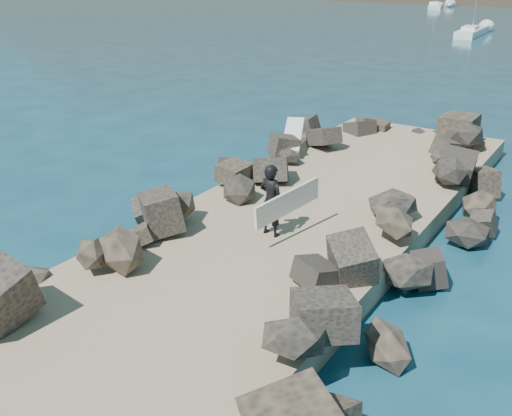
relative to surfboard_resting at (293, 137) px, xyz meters
name	(u,v)px	position (x,y,z in m)	size (l,w,h in m)	color
ground	(278,250)	(2.92, -5.72, -1.04)	(800.00, 800.00, 0.00)	#0F384C
jetty	(231,273)	(2.92, -7.72, -0.74)	(6.00, 26.00, 0.60)	#8C7759
riprap_left	(149,226)	(0.02, -7.22, -0.54)	(2.60, 22.00, 1.00)	black
riprap_right	(363,294)	(5.82, -7.22, -0.54)	(2.60, 22.00, 1.00)	black
surfboard_resting	(293,137)	(0.00, 0.00, 0.00)	(0.60, 2.42, 0.08)	white
surfer_with_board	(273,201)	(3.00, -6.10, 0.45)	(1.02, 2.16, 1.76)	black
sailboat_e	(436,6)	(-19.04, 76.94, -0.69)	(3.77, 8.40, 9.78)	white
sailboat_a	(472,32)	(-4.91, 43.14, -0.69)	(2.02, 7.82, 9.29)	white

